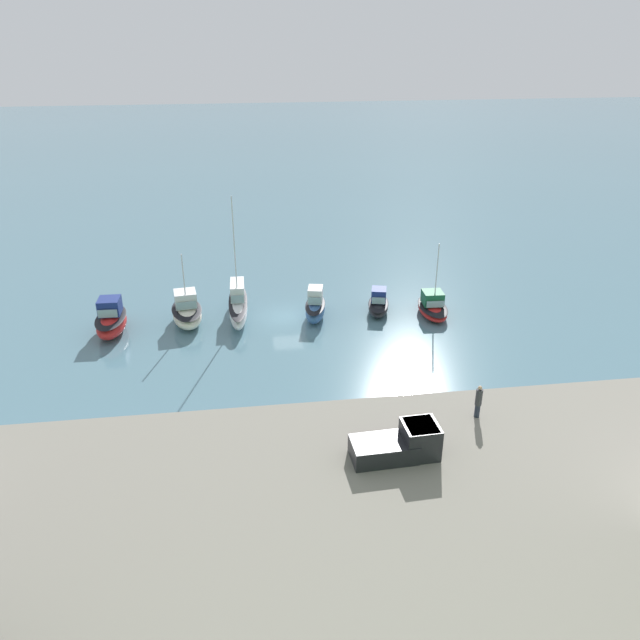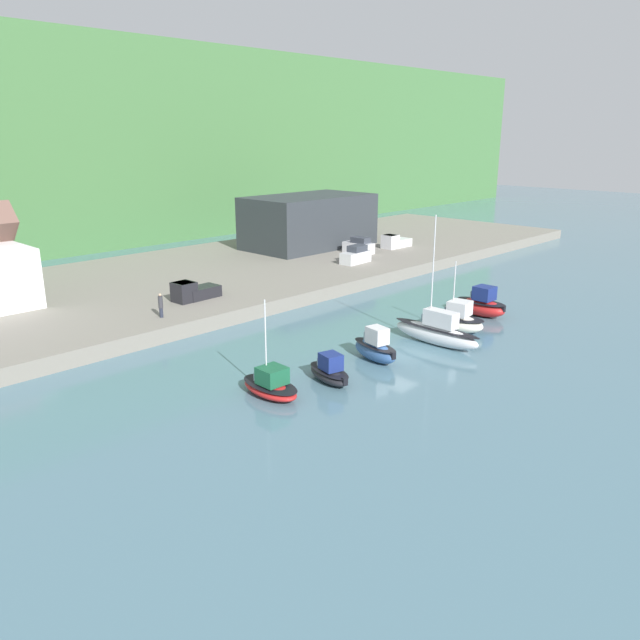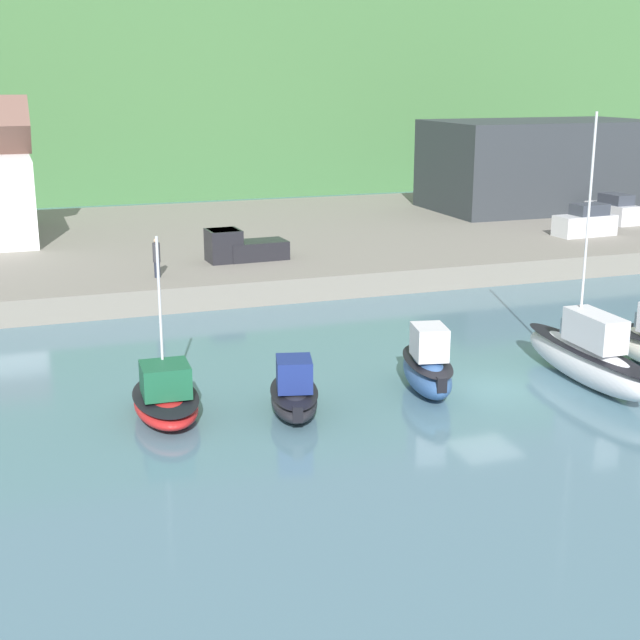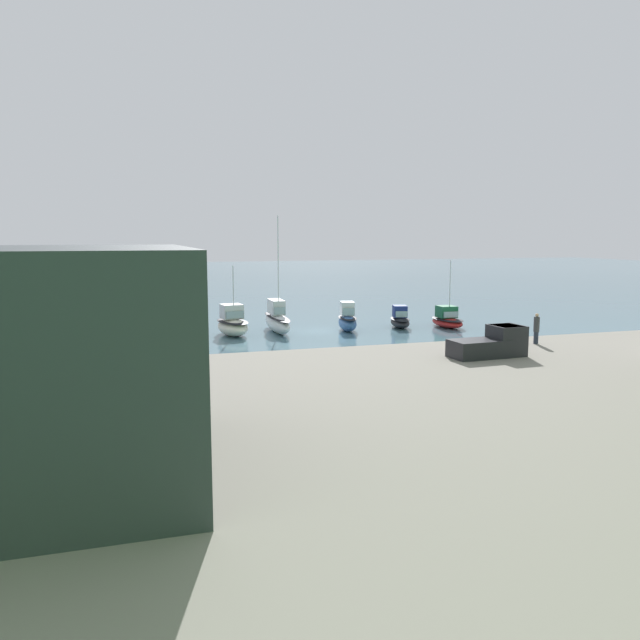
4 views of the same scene
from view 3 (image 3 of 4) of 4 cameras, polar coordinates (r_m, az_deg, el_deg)
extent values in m
plane|color=slate|center=(35.65, 10.66, -4.40)|extent=(320.00, 320.00, 0.00)
cube|color=#42703D|center=(121.07, -11.75, 16.57)|extent=(240.00, 65.52, 30.40)
cube|color=gray|center=(63.71, -3.49, 5.16)|extent=(129.33, 31.66, 1.35)
cube|color=#2D3338|center=(76.19, 13.91, 9.63)|extent=(17.94, 10.23, 7.11)
cube|color=slate|center=(72.02, 16.12, 9.17)|extent=(17.04, 0.10, 4.27)
ellipsoid|color=red|center=(32.67, -9.84, -5.34)|extent=(2.41, 4.81, 0.93)
ellipsoid|color=black|center=(32.56, -9.87, -4.81)|extent=(2.50, 4.90, 0.12)
cube|color=#195638|center=(32.10, -9.87, -3.77)|extent=(1.74, 1.72, 1.13)
cube|color=#8CA5B2|center=(33.08, -10.08, -3.51)|extent=(1.51, 0.16, 0.57)
cylinder|color=silver|center=(32.02, -10.19, 0.36)|extent=(0.10, 0.10, 5.61)
ellipsoid|color=black|center=(32.59, -1.67, -5.11)|extent=(2.62, 4.39, 0.98)
ellipsoid|color=black|center=(32.47, -1.67, -4.55)|extent=(2.70, 4.49, 0.12)
cube|color=navy|center=(32.04, -1.66, -3.46)|extent=(1.56, 1.70, 1.15)
cube|color=#8CA5B2|center=(32.91, -1.76, -3.26)|extent=(1.12, 0.37, 0.57)
cube|color=black|center=(30.70, -1.44, -6.04)|extent=(0.42, 0.36, 0.56)
ellipsoid|color=#33568E|center=(34.86, 6.85, -3.43)|extent=(2.46, 4.68, 1.45)
ellipsoid|color=black|center=(34.70, 6.88, -2.64)|extent=(2.54, 4.78, 0.12)
cube|color=silver|center=(34.24, 7.02, -1.40)|extent=(1.48, 1.77, 1.26)
cube|color=#8CA5B2|center=(35.16, 6.63, -1.27)|extent=(1.07, 0.32, 0.63)
cube|color=black|center=(32.84, 7.78, -4.12)|extent=(0.41, 0.35, 0.56)
ellipsoid|color=silver|center=(37.11, 16.65, -2.65)|extent=(1.69, 8.06, 1.65)
ellipsoid|color=black|center=(36.94, 16.71, -1.80)|extent=(1.75, 8.22, 0.12)
cube|color=silver|center=(36.38, 17.18, -0.61)|extent=(1.20, 2.83, 1.31)
cube|color=#8CA5B2|center=(37.66, 15.81, -0.29)|extent=(1.03, 0.12, 0.66)
cylinder|color=silver|center=(36.38, 16.75, 5.59)|extent=(0.10, 0.10, 8.95)
cube|color=silver|center=(70.30, 18.18, 6.52)|extent=(2.04, 4.30, 1.40)
cube|color=#333842|center=(69.92, 18.42, 7.35)|extent=(1.66, 2.40, 0.76)
cube|color=silver|center=(63.82, 16.57, 5.83)|extent=(4.31, 2.06, 1.40)
cube|color=#333842|center=(63.86, 16.87, 6.79)|extent=(2.40, 1.67, 0.76)
cube|color=black|center=(53.29, -4.07, 4.49)|extent=(3.60, 2.16, 1.10)
cube|color=black|center=(52.64, -6.18, 4.75)|extent=(1.98, 1.99, 1.90)
cube|color=#2D333D|center=(52.52, -6.20, 5.50)|extent=(1.70, 1.87, 0.50)
cylinder|color=#232838|center=(49.03, -10.38, 3.18)|extent=(0.32, 0.32, 0.85)
cylinder|color=#333338|center=(48.85, -10.43, 4.27)|extent=(0.40, 0.40, 1.05)
sphere|color=tan|center=(48.73, -10.47, 5.02)|extent=(0.24, 0.24, 0.24)
camera|label=1|loc=(80.61, -4.58, 22.95)|focal=35.00mm
camera|label=2|loc=(21.00, -108.85, 8.77)|focal=35.00mm
camera|label=4|loc=(90.56, 3.03, 13.34)|focal=35.00mm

